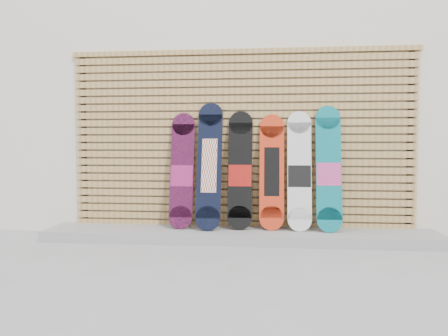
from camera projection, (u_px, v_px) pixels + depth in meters
The scene contains 10 objects.
ground at pixel (250, 255), 4.46m from camera, with size 80.00×80.00×0.00m, color #949497.
building at pixel (286, 107), 7.80m from camera, with size 12.00×5.00×3.60m, color silver.
concrete_step at pixel (239, 235), 5.15m from camera, with size 4.60×0.70×0.12m, color gray.
slat_wall at pixel (241, 138), 5.38m from camera, with size 4.26×0.08×2.29m.
snowboard_0 at pixel (182, 171), 5.29m from camera, with size 0.28×0.30×1.40m.
snowboard_1 at pixel (209, 166), 5.22m from camera, with size 0.30×0.38×1.52m.
snowboard_2 at pixel (240, 171), 5.23m from camera, with size 0.29×0.29×1.42m.
snowboard_3 at pixel (272, 172), 5.20m from camera, with size 0.29×0.27×1.38m.
snowboard_4 at pixel (299, 171), 5.15m from camera, with size 0.28×0.30×1.41m.
snowboard_5 at pixel (329, 169), 5.10m from camera, with size 0.29×0.34×1.48m.
Camera 1 is at (0.18, -4.41, 1.12)m, focal length 35.00 mm.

